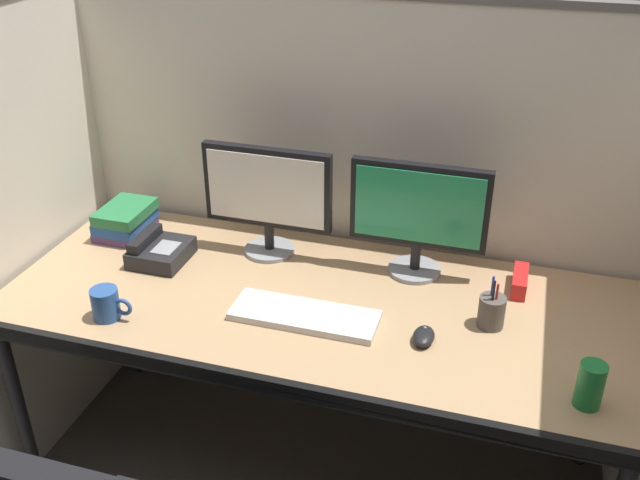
{
  "coord_description": "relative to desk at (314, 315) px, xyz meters",
  "views": [
    {
      "loc": [
        0.54,
        -1.43,
        1.94
      ],
      "look_at": [
        0.0,
        0.35,
        0.92
      ],
      "focal_mm": 40.08,
      "sensor_mm": 36.0,
      "label": 1
    }
  ],
  "objects": [
    {
      "name": "cubicle_partition_rear",
      "position": [
        0.0,
        0.46,
        0.1
      ],
      "size": [
        2.21,
        0.06,
        1.57
      ],
      "color": "beige",
      "rests_on": "ground"
    },
    {
      "name": "book_stack",
      "position": [
        -0.77,
        0.23,
        0.1
      ],
      "size": [
        0.16,
        0.21,
        0.1
      ],
      "color": "#4C3366",
      "rests_on": "desk"
    },
    {
      "name": "desk_phone",
      "position": [
        -0.56,
        0.09,
        0.08
      ],
      "size": [
        0.17,
        0.19,
        0.09
      ],
      "color": "black",
      "rests_on": "desk"
    },
    {
      "name": "cubicle_partition_left",
      "position": [
        -0.99,
        -0.09,
        0.1
      ],
      "size": [
        0.06,
        1.41,
        1.57
      ],
      "color": "beige",
      "rests_on": "ground"
    },
    {
      "name": "soda_can",
      "position": [
        0.78,
        -0.24,
        0.11
      ],
      "size": [
        0.07,
        0.07,
        0.12
      ],
      "primitive_type": "cylinder",
      "color": "#197233",
      "rests_on": "desk"
    },
    {
      "name": "desk",
      "position": [
        0.0,
        0.0,
        0.0
      ],
      "size": [
        1.9,
        0.8,
        0.74
      ],
      "color": "tan",
      "rests_on": "ground"
    },
    {
      "name": "pen_cup",
      "position": [
        0.52,
        0.03,
        0.1
      ],
      "size": [
        0.08,
        0.08,
        0.16
      ],
      "color": "#4C4742",
      "rests_on": "desk"
    },
    {
      "name": "red_stapler",
      "position": [
        0.59,
        0.25,
        0.08
      ],
      "size": [
        0.04,
        0.15,
        0.06
      ],
      "primitive_type": "cube",
      "color": "red",
      "rests_on": "desk"
    },
    {
      "name": "coffee_mug",
      "position": [
        -0.55,
        -0.25,
        0.1
      ],
      "size": [
        0.13,
        0.08,
        0.09
      ],
      "color": "#264C8C",
      "rests_on": "desk"
    },
    {
      "name": "keyboard_main",
      "position": [
        -0.0,
        -0.09,
        0.06
      ],
      "size": [
        0.43,
        0.15,
        0.02
      ],
      "primitive_type": "cube",
      "color": "silver",
      "rests_on": "desk"
    },
    {
      "name": "monitor_right",
      "position": [
        0.26,
        0.26,
        0.27
      ],
      "size": [
        0.43,
        0.17,
        0.37
      ],
      "color": "gray",
      "rests_on": "desk"
    },
    {
      "name": "monitor_left",
      "position": [
        -0.23,
        0.25,
        0.27
      ],
      "size": [
        0.43,
        0.17,
        0.37
      ],
      "color": "gray",
      "rests_on": "desk"
    },
    {
      "name": "computer_mouse",
      "position": [
        0.35,
        -0.1,
        0.07
      ],
      "size": [
        0.06,
        0.1,
        0.04
      ],
      "color": "black",
      "rests_on": "desk"
    }
  ]
}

